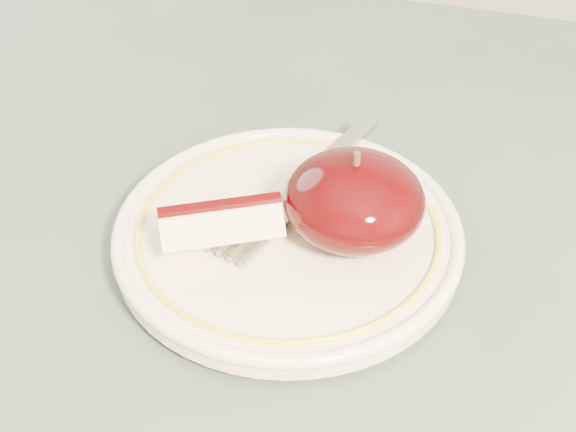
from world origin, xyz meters
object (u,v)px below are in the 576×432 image
(plate, at_px, (288,234))
(fork, at_px, (301,186))
(table, at_px, (171,428))
(apple_half, at_px, (354,200))

(plate, distance_m, fork, 0.04)
(table, xyz_separation_m, fork, (0.05, 0.12, 0.11))
(table, relative_size, plate, 4.27)
(apple_half, distance_m, fork, 0.05)
(table, distance_m, fork, 0.17)
(apple_half, bearing_deg, plate, -169.77)
(apple_half, height_order, fork, apple_half)
(table, height_order, fork, fork)
(plate, relative_size, fork, 1.28)
(plate, xyz_separation_m, apple_half, (0.04, 0.01, 0.03))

